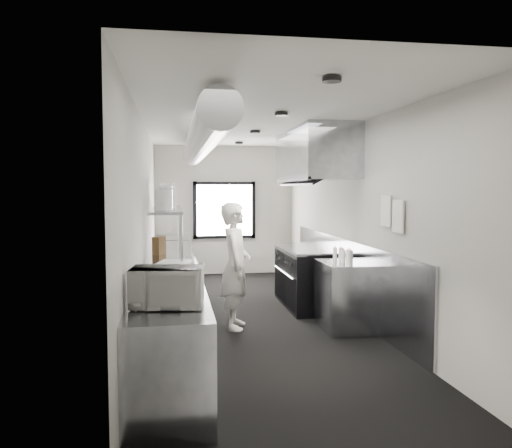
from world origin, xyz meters
name	(u,v)px	position (x,y,z in m)	size (l,w,h in m)	color
floor	(252,319)	(0.00, 0.00, 0.00)	(3.00, 8.00, 0.01)	black
ceiling	(252,122)	(0.00, 0.00, 2.80)	(3.00, 8.00, 0.01)	silver
wall_back	(224,210)	(0.00, 4.00, 1.40)	(3.00, 0.02, 2.80)	#BCB9B2
wall_front	(347,262)	(0.00, -4.00, 1.40)	(3.00, 0.02, 2.80)	#BCB9B2
wall_left	(144,223)	(-1.50, 0.00, 1.40)	(0.02, 8.00, 2.80)	#BCB9B2
wall_right	(354,221)	(1.50, 0.00, 1.40)	(0.02, 8.00, 2.80)	#BCB9B2
wall_cladding	(345,275)	(1.48, 0.30, 0.55)	(0.03, 5.50, 1.10)	gray
hvac_duct	(200,142)	(-0.70, 0.40, 2.55)	(0.40, 0.40, 6.40)	#999CA1
service_window	(224,210)	(0.00, 3.96, 1.40)	(1.36, 0.05, 1.25)	white
exhaust_hood	(314,155)	(1.10, 0.70, 2.39)	(0.81, 2.20, 0.88)	gray
prep_counter	(170,299)	(-1.15, -0.50, 0.45)	(0.70, 6.00, 0.90)	gray
pass_shelf	(167,210)	(-1.19, 1.00, 1.54)	(0.45, 3.00, 0.68)	gray
range	(310,277)	(1.04, 0.70, 0.47)	(0.88, 1.60, 0.94)	black
bottle_station	(346,296)	(1.15, -0.70, 0.45)	(0.65, 0.80, 0.90)	gray
far_work_table	(171,259)	(-1.15, 3.20, 0.45)	(0.70, 1.20, 0.90)	gray
notice_sheet_a	(386,211)	(1.47, -1.20, 1.60)	(0.02, 0.28, 0.38)	white
notice_sheet_b	(398,216)	(1.47, -1.55, 1.55)	(0.02, 0.28, 0.38)	white
line_cook	(236,266)	(-0.29, -0.39, 0.84)	(0.62, 0.40, 1.69)	white
microwave	(167,287)	(-1.16, -2.88, 1.06)	(0.54, 0.41, 0.33)	silver
deli_tub_a	(157,290)	(-1.26, -2.45, 0.95)	(0.14, 0.14, 0.10)	#ACB6A7
deli_tub_b	(150,292)	(-1.32, -2.51, 0.95)	(0.13, 0.13, 0.09)	#ACB6A7
newspaper	(185,279)	(-0.99, -1.67, 0.90)	(0.31, 0.39, 0.01)	white
small_plate	(179,274)	(-1.05, -1.31, 0.91)	(0.16, 0.16, 0.01)	silver
pastry	(179,269)	(-1.05, -1.31, 0.96)	(0.09, 0.09, 0.09)	#D2BB6E
cutting_board	(174,263)	(-1.10, -0.45, 0.91)	(0.41, 0.54, 0.02)	silver
knife_block	(159,245)	(-1.32, 0.52, 1.03)	(0.11, 0.24, 0.27)	brown
plate_stack_a	(164,200)	(-1.23, 0.17, 1.71)	(0.24, 0.24, 0.28)	silver
plate_stack_b	(168,198)	(-1.18, 0.71, 1.73)	(0.24, 0.24, 0.31)	silver
plate_stack_c	(165,197)	(-1.23, 1.25, 1.74)	(0.24, 0.24, 0.34)	silver
plate_stack_d	(168,195)	(-1.19, 1.72, 1.77)	(0.26, 0.26, 0.39)	silver
squeeze_bottle_a	(350,258)	(1.09, -1.03, 1.00)	(0.07, 0.07, 0.20)	silver
squeeze_bottle_b	(348,257)	(1.11, -0.89, 0.99)	(0.06, 0.06, 0.19)	silver
squeeze_bottle_c	(343,256)	(1.09, -0.74, 0.99)	(0.06, 0.06, 0.17)	silver
squeeze_bottle_d	(341,254)	(1.11, -0.59, 0.99)	(0.06, 0.06, 0.18)	silver
squeeze_bottle_e	(335,254)	(1.08, -0.44, 0.98)	(0.06, 0.06, 0.17)	silver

